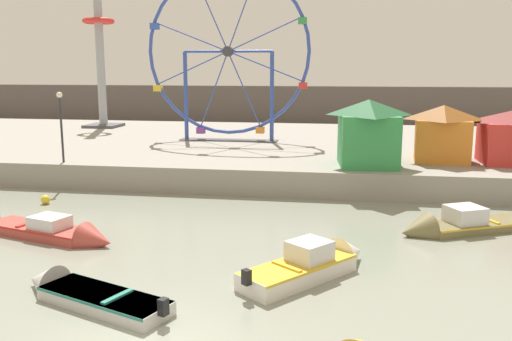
{
  "coord_description": "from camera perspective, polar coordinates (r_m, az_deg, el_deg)",
  "views": [
    {
      "loc": [
        4.53,
        -11.56,
        6.45
      ],
      "look_at": [
        0.99,
        9.77,
        2.38
      ],
      "focal_mm": 38.61,
      "sensor_mm": 36.0,
      "label": 1
    }
  ],
  "objects": [
    {
      "name": "promenade_lamp_near",
      "position": [
        31.57,
        -19.58,
        5.31
      ],
      "size": [
        0.32,
        0.32,
        3.81
      ],
      "color": "#2D2D33",
      "rests_on": "quay_promenade"
    },
    {
      "name": "drop_tower_steel_tower",
      "position": [
        49.5,
        -15.86,
        11.68
      ],
      "size": [
        2.8,
        2.8,
        13.14
      ],
      "color": "#999EA3",
      "rests_on": "quay_promenade"
    },
    {
      "name": "carnival_booth_green_kiosk",
      "position": [
        29.41,
        11.54,
        3.99
      ],
      "size": [
        3.52,
        4.1,
        3.46
      ],
      "rotation": [
        0.0,
        0.0,
        0.09
      ],
      "color": "#33934C",
      "rests_on": "quay_promenade"
    },
    {
      "name": "quay_promenade",
      "position": [
        39.41,
        2.71,
        2.21
      ],
      "size": [
        110.0,
        24.04,
        1.35
      ],
      "primitive_type": "cube",
      "color": "gray",
      "rests_on": "ground_plane"
    },
    {
      "name": "mooring_buoy_orange",
      "position": [
        28.24,
        -20.98,
        -2.82
      ],
      "size": [
        0.44,
        0.44,
        0.44
      ],
      "primitive_type": "sphere",
      "color": "yellow",
      "rests_on": "ground_plane"
    },
    {
      "name": "motorboat_faded_red",
      "position": [
        22.27,
        -19.62,
        -6.1
      ],
      "size": [
        5.98,
        2.89,
        1.3
      ],
      "rotation": [
        0.0,
        0.0,
        6.0
      ],
      "color": "#B24238",
      "rests_on": "ground_plane"
    },
    {
      "name": "motorboat_olive_wood",
      "position": [
        23.21,
        19.58,
        -5.42
      ],
      "size": [
        5.69,
        3.86,
        1.57
      ],
      "rotation": [
        0.0,
        0.0,
        3.61
      ],
      "color": "olive",
      "rests_on": "ground_plane"
    },
    {
      "name": "ferris_wheel_blue_frame",
      "position": [
        38.6,
        -2.93,
        11.9
      ],
      "size": [
        11.38,
        1.2,
        11.86
      ],
      "color": "#334CA8",
      "rests_on": "quay_promenade"
    },
    {
      "name": "motorboat_white_red_stripe",
      "position": [
        17.73,
        6.25,
        -9.48
      ],
      "size": [
        4.2,
        4.78,
        1.52
      ],
      "rotation": [
        0.0,
        0.0,
        0.9
      ],
      "color": "silver",
      "rests_on": "ground_plane"
    },
    {
      "name": "carnival_booth_orange_canopy",
      "position": [
        31.64,
        18.77,
        3.75
      ],
      "size": [
        3.34,
        2.94,
        3.09
      ],
      "rotation": [
        0.0,
        0.0,
        -0.08
      ],
      "color": "orange",
      "rests_on": "quay_promenade"
    },
    {
      "name": "distant_town_skyline",
      "position": [
        63.04,
        5.31,
        6.73
      ],
      "size": [
        140.0,
        3.0,
        4.4
      ],
      "primitive_type": "cube",
      "color": "#564C47",
      "rests_on": "ground_plane"
    },
    {
      "name": "motorboat_pale_grey",
      "position": [
        16.63,
        -17.85,
        -11.92
      ],
      "size": [
        5.16,
        3.0,
        1.2
      ],
      "rotation": [
        0.0,
        0.0,
        2.77
      ],
      "color": "silver",
      "rests_on": "ground_plane"
    }
  ]
}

